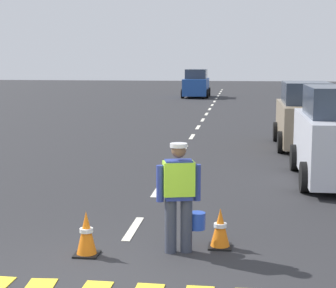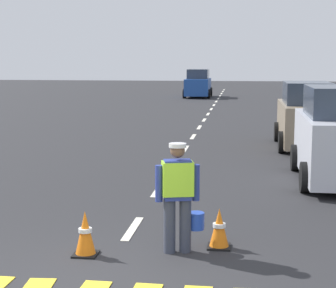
{
  "view_description": "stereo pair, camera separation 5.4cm",
  "coord_description": "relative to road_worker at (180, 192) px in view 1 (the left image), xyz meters",
  "views": [
    {
      "loc": [
        1.81,
        -6.9,
        2.92
      ],
      "look_at": [
        0.27,
        5.34,
        1.1
      ],
      "focal_mm": 62.51,
      "sensor_mm": 36.0,
      "label": 1
    },
    {
      "loc": [
        1.87,
        -6.89,
        2.92
      ],
      "look_at": [
        0.27,
        5.34,
        1.1
      ],
      "focal_mm": 62.51,
      "sensor_mm": 36.0,
      "label": 2
    }
  ],
  "objects": [
    {
      "name": "ground_plane",
      "position": [
        -0.92,
        19.39,
        -0.93
      ],
      "size": [
        96.0,
        96.0,
        0.0
      ],
      "primitive_type": "plane",
      "color": "#28282B"
    },
    {
      "name": "lane_center_line",
      "position": [
        -0.92,
        23.59,
        -0.93
      ],
      "size": [
        0.14,
        46.4,
        0.01
      ],
      "color": "silver",
      "rests_on": "ground"
    },
    {
      "name": "road_worker",
      "position": [
        0.0,
        0.0,
        0.0
      ],
      "size": [
        0.72,
        0.49,
        1.67
      ],
      "color": "#383D4C",
      "rests_on": "ground"
    },
    {
      "name": "traffic_cone_near",
      "position": [
        -1.36,
        -0.33,
        -0.6
      ],
      "size": [
        0.36,
        0.36,
        0.68
      ],
      "color": "black",
      "rests_on": "ground"
    },
    {
      "name": "traffic_cone_far",
      "position": [
        0.6,
        0.28,
        -0.62
      ],
      "size": [
        0.36,
        0.36,
        0.63
      ],
      "color": "black",
      "rests_on": "ground"
    },
    {
      "name": "car_parked_far",
      "position": [
        2.97,
        10.99,
        0.07
      ],
      "size": [
        1.88,
        4.23,
        2.15
      ],
      "color": "gray",
      "rests_on": "ground"
    },
    {
      "name": "car_oncoming_third",
      "position": [
        -2.5,
        35.36,
        0.04
      ],
      "size": [
        2.0,
        3.99,
        2.09
      ],
      "color": "#1E4799",
      "rests_on": "ground"
    }
  ]
}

